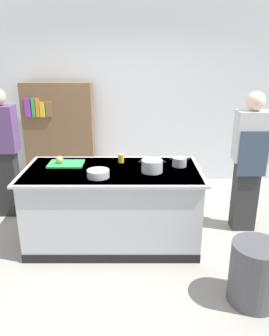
# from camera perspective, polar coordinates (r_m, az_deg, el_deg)

# --- Properties ---
(ground_plane) EXTENTS (10.00, 10.00, 0.00)m
(ground_plane) POSITION_cam_1_polar(r_m,az_deg,el_deg) (4.06, -3.61, -12.35)
(ground_plane) COLOR #9E9991
(back_wall) EXTENTS (6.40, 0.12, 3.00)m
(back_wall) POSITION_cam_1_polar(r_m,az_deg,el_deg) (5.59, -2.63, 12.78)
(back_wall) COLOR silver
(back_wall) RESTS_ON ground_plane
(counter_island) EXTENTS (1.98, 0.98, 0.90)m
(counter_island) POSITION_cam_1_polar(r_m,az_deg,el_deg) (3.84, -3.76, -6.42)
(counter_island) COLOR #B7BABF
(counter_island) RESTS_ON ground_plane
(cutting_board) EXTENTS (0.40, 0.28, 0.02)m
(cutting_board) POSITION_cam_1_polar(r_m,az_deg,el_deg) (3.90, -11.75, 0.70)
(cutting_board) COLOR green
(cutting_board) RESTS_ON counter_island
(onion) EXTENTS (0.09, 0.09, 0.09)m
(onion) POSITION_cam_1_polar(r_m,az_deg,el_deg) (3.90, -12.85, 1.42)
(onion) COLOR tan
(onion) RESTS_ON cutting_board
(stock_pot) EXTENTS (0.30, 0.23, 0.13)m
(stock_pot) POSITION_cam_1_polar(r_m,az_deg,el_deg) (3.58, 3.02, 0.37)
(stock_pot) COLOR #B7BABF
(stock_pot) RESTS_ON counter_island
(sauce_pan) EXTENTS (0.23, 0.16, 0.10)m
(sauce_pan) POSITION_cam_1_polar(r_m,az_deg,el_deg) (3.80, 7.73, 1.07)
(sauce_pan) COLOR #99999E
(sauce_pan) RESTS_ON counter_island
(mixing_bowl) EXTENTS (0.23, 0.23, 0.08)m
(mixing_bowl) POSITION_cam_1_polar(r_m,az_deg,el_deg) (3.45, -6.30, -0.96)
(mixing_bowl) COLOR #B7BABF
(mixing_bowl) RESTS_ON counter_island
(juice_cup) EXTENTS (0.07, 0.07, 0.10)m
(juice_cup) POSITION_cam_1_polar(r_m,az_deg,el_deg) (3.89, -2.35, 1.67)
(juice_cup) COLOR yellow
(juice_cup) RESTS_ON counter_island
(trash_bin) EXTENTS (0.45, 0.45, 0.57)m
(trash_bin) POSITION_cam_1_polar(r_m,az_deg,el_deg) (3.24, 20.07, -16.68)
(trash_bin) COLOR #4C4C51
(trash_bin) RESTS_ON ground_plane
(person_chef) EXTENTS (0.38, 0.25, 1.72)m
(person_chef) POSITION_cam_1_polar(r_m,az_deg,el_deg) (4.19, 19.12, 1.34)
(person_chef) COLOR #2D2D2D
(person_chef) RESTS_ON ground_plane
(person_guest) EXTENTS (0.38, 0.24, 1.72)m
(person_guest) POSITION_cam_1_polar(r_m,az_deg,el_deg) (4.66, -21.65, 2.77)
(person_guest) COLOR #262626
(person_guest) RESTS_ON ground_plane
(bookshelf) EXTENTS (1.10, 0.31, 1.70)m
(bookshelf) POSITION_cam_1_polar(r_m,az_deg,el_deg) (5.54, -12.81, 5.46)
(bookshelf) COLOR brown
(bookshelf) RESTS_ON ground_plane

